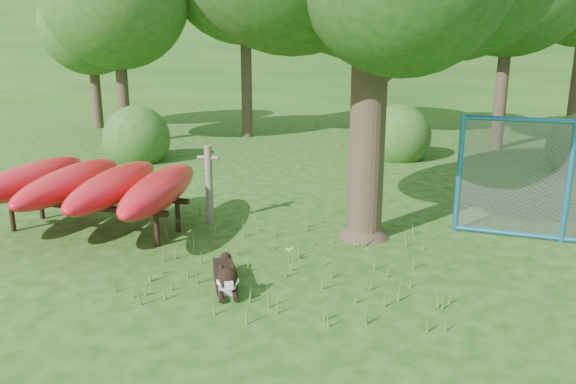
# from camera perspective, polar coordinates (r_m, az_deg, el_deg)

# --- Properties ---
(ground) EXTENTS (80.00, 80.00, 0.00)m
(ground) POSITION_cam_1_polar(r_m,az_deg,el_deg) (7.52, -3.04, -9.68)
(ground) COLOR #1A470E
(ground) RESTS_ON ground
(wooden_post) EXTENTS (0.38, 0.13, 1.40)m
(wooden_post) POSITION_cam_1_polar(r_m,az_deg,el_deg) (9.96, -8.02, 0.95)
(wooden_post) COLOR #6A6350
(wooden_post) RESTS_ON ground
(kayak_rack) EXTENTS (3.41, 3.46, 1.09)m
(kayak_rack) POSITION_cam_1_polar(r_m,az_deg,el_deg) (9.95, -19.31, 0.77)
(kayak_rack) COLOR black
(kayak_rack) RESTS_ON ground
(husky_dog) EXTENTS (0.58, 1.11, 0.51)m
(husky_dog) POSITION_cam_1_polar(r_m,az_deg,el_deg) (7.43, -6.33, -8.55)
(husky_dog) COLOR black
(husky_dog) RESTS_ON ground
(fence_section) EXTENTS (3.37, 0.74, 3.33)m
(fence_section) POSITION_cam_1_polar(r_m,az_deg,el_deg) (9.88, 26.64, 0.90)
(fence_section) COLOR teal
(fence_section) RESTS_ON ground
(wildflower_clump) EXTENTS (0.11, 0.10, 0.23)m
(wildflower_clump) POSITION_cam_1_polar(r_m,az_deg,el_deg) (8.24, 0.12, -5.96)
(wildflower_clump) COLOR #4B802A
(wildflower_clump) RESTS_ON ground
(bg_tree_c) EXTENTS (4.00, 4.00, 6.12)m
(bg_tree_c) POSITION_cam_1_polar(r_m,az_deg,el_deg) (19.69, 9.85, 17.60)
(bg_tree_c) COLOR #3A2C20
(bg_tree_c) RESTS_ON ground
(bg_tree_f) EXTENTS (3.60, 3.60, 5.55)m
(bg_tree_f) POSITION_cam_1_polar(r_m,az_deg,el_deg) (22.30, -19.45, 15.70)
(bg_tree_f) COLOR #3A2C20
(bg_tree_f) RESTS_ON ground
(shrub_left) EXTENTS (1.80, 1.80, 1.80)m
(shrub_left) POSITION_cam_1_polar(r_m,az_deg,el_deg) (15.90, -14.97, 3.10)
(shrub_left) COLOR #28561B
(shrub_left) RESTS_ON ground
(shrub_mid) EXTENTS (1.80, 1.80, 1.80)m
(shrub_mid) POSITION_cam_1_polar(r_m,az_deg,el_deg) (15.98, 11.02, 3.39)
(shrub_mid) COLOR #28561B
(shrub_mid) RESTS_ON ground
(wooded_hillside) EXTENTS (80.00, 12.00, 6.00)m
(wooded_hillside) POSITION_cam_1_polar(r_m,az_deg,el_deg) (34.70, 7.15, 14.64)
(wooded_hillside) COLOR #28561B
(wooded_hillside) RESTS_ON ground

